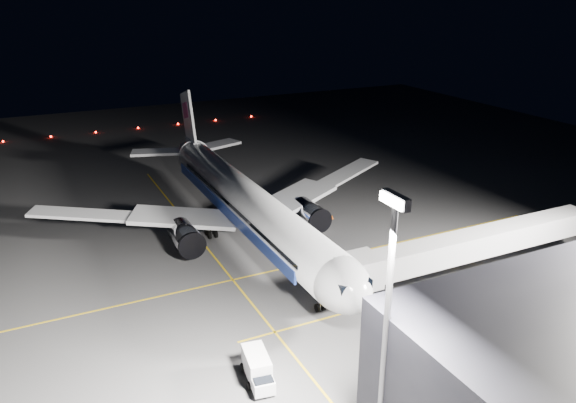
% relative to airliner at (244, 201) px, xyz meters
% --- Properties ---
extents(ground, '(200.00, 200.00, 0.00)m').
position_rel_airliner_xyz_m(ground, '(1.08, 0.00, -5.16)').
color(ground, '#4C4C4F').
rests_on(ground, ground).
extents(guide_line_main, '(0.25, 80.00, 0.01)m').
position_rel_airliner_xyz_m(guide_line_main, '(11.08, 0.00, -5.16)').
color(guide_line_main, gold).
rests_on(guide_line_main, ground).
extents(guide_line_cross, '(70.00, 0.25, 0.01)m').
position_rel_airliner_xyz_m(guide_line_cross, '(1.08, -6.00, -5.16)').
color(guide_line_cross, gold).
rests_on(guide_line_cross, ground).
extents(guide_line_side, '(0.25, 40.00, 0.01)m').
position_rel_airliner_xyz_m(guide_line_side, '(23.08, 10.00, -5.16)').
color(guide_line_side, gold).
rests_on(guide_line_side, ground).
extents(airliner, '(61.48, 54.22, 16.64)m').
position_rel_airliner_xyz_m(airliner, '(0.00, 0.00, 0.00)').
color(airliner, silver).
rests_on(airliner, ground).
extents(jet_bridge, '(3.60, 34.40, 6.30)m').
position_rel_airliner_xyz_m(jet_bridge, '(23.08, 18.06, -0.58)').
color(jet_bridge, '#B2B2B7').
rests_on(jet_bridge, ground).
extents(floodlight_mast_south, '(2.40, 0.67, 20.70)m').
position_rel_airliner_xyz_m(floodlight_mast_south, '(41.08, -6.01, 7.21)').
color(floodlight_mast_south, '#59595E').
rests_on(floodlight_mast_south, ground).
extents(taxiway_lights, '(0.44, 60.44, 0.44)m').
position_rel_airliner_xyz_m(taxiway_lights, '(-70.92, 0.00, -4.94)').
color(taxiway_lights, '#FF140A').
rests_on(taxiway_lights, ground).
extents(service_truck, '(5.20, 2.74, 2.54)m').
position_rel_airliner_xyz_m(service_truck, '(29.26, -10.43, -3.81)').
color(service_truck, silver).
rests_on(service_truck, ground).
extents(baggage_tug, '(2.52, 2.17, 1.62)m').
position_rel_airliner_xyz_m(baggage_tug, '(-1.10, 8.09, -4.42)').
color(baggage_tug, black).
rests_on(baggage_tug, ground).
extents(safety_cone_a, '(0.38, 0.38, 0.57)m').
position_rel_airliner_xyz_m(safety_cone_a, '(5.64, 4.00, -4.88)').
color(safety_cone_a, '#FE610A').
rests_on(safety_cone_a, ground).
extents(safety_cone_b, '(0.37, 0.37, 0.56)m').
position_rel_airliner_xyz_m(safety_cone_b, '(7.08, 4.00, -4.88)').
color(safety_cone_b, '#FE610A').
rests_on(safety_cone_b, ground).
extents(safety_cone_c, '(0.41, 0.41, 0.62)m').
position_rel_airliner_xyz_m(safety_cone_c, '(-0.08, 14.00, -4.85)').
color(safety_cone_c, '#FE610A').
rests_on(safety_cone_c, ground).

